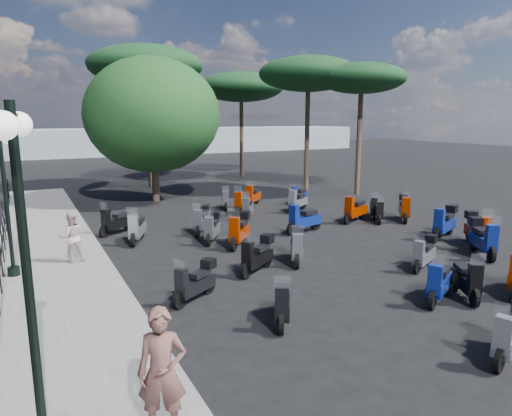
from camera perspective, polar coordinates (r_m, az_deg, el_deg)
name	(u,v)px	position (r m, az deg, el deg)	size (l,w,h in m)	color
ground	(294,262)	(14.01, 4.72, -6.72)	(120.00, 120.00, 0.00)	black
sidewalk	(54,263)	(14.89, -23.94, -6.28)	(3.00, 30.00, 0.15)	#615F5D
railing	(1,243)	(14.49, -29.28, -3.85)	(0.04, 26.04, 1.10)	black
lamp_post_0	(26,262)	(6.08, -26.83, -6.02)	(0.46, 1.27, 4.36)	black
lamp_post_1	(5,194)	(13.48, -28.83, 1.57)	(0.62, 1.08, 3.90)	black
lamp_post_2	(16,153)	(25.08, -27.83, 6.10)	(0.35, 1.28, 4.33)	black
woman	(162,372)	(6.46, -11.66, -19.48)	(0.65, 0.43, 1.77)	brown
pedestrian_far	(72,237)	(14.35, -22.06, -3.37)	(0.72, 0.56, 1.49)	beige
scooter_1	(282,304)	(9.89, 3.33, -11.87)	(0.94, 1.37, 1.24)	black
scooter_2	(195,283)	(11.08, -7.61, -9.26)	(1.34, 0.91, 1.19)	black
scooter_3	(212,229)	(16.09, -5.50, -2.58)	(1.03, 1.40, 1.27)	black
scooter_4	(137,229)	(16.47, -14.65, -2.57)	(0.93, 1.62, 1.39)	black
scooter_5	(116,222)	(17.84, -17.08, -1.73)	(1.45, 1.00, 1.32)	black
scooter_7	(511,335)	(9.65, 29.26, -13.66)	(1.54, 0.76, 1.27)	black
scooter_8	(296,247)	(13.83, 5.08, -4.84)	(0.98, 1.48, 1.30)	black
scooter_9	(257,256)	(12.89, 0.17, -6.01)	(1.43, 1.02, 1.29)	black
scooter_10	(239,231)	(15.50, -2.08, -2.84)	(1.33, 1.46, 1.43)	black
scooter_11	(226,200)	(21.83, -3.82, 0.95)	(0.74, 1.43, 1.20)	black
scooter_14	(439,283)	(11.76, 21.89, -8.72)	(1.50, 0.95, 1.32)	black
scooter_15	(304,220)	(17.33, 5.97, -1.49)	(1.81, 0.75, 1.46)	black
scooter_16	(248,209)	(19.64, -1.06, -0.11)	(1.02, 1.37, 1.28)	black
scooter_17	(253,196)	(22.50, -0.40, 1.45)	(1.32, 1.29, 1.39)	black
scooter_19	(466,280)	(12.25, 24.81, -8.22)	(0.95, 1.43, 1.28)	black
scooter_20	(424,254)	(14.07, 20.28, -5.40)	(1.40, 0.81, 1.20)	black
scooter_21	(355,210)	(19.51, 12.28, -0.26)	(1.72, 0.93, 1.45)	black
scooter_22	(379,212)	(19.74, 15.16, -0.53)	(1.03, 1.22, 1.19)	black
scooter_23	(299,195)	(23.26, 5.37, 1.57)	(1.42, 0.81, 1.21)	black
scooter_25	(483,239)	(16.08, 26.51, -3.48)	(1.15, 1.63, 1.46)	black
scooter_26	(478,230)	(17.26, 25.96, -2.53)	(1.10, 1.61, 1.43)	black
scooter_27	(445,223)	(17.95, 22.52, -1.71)	(1.76, 0.93, 1.47)	black
scooter_28	(404,208)	(20.32, 18.04, -0.06)	(1.24, 1.44, 1.38)	black
scooter_29	(297,201)	(21.28, 5.20, 0.82)	(1.53, 1.00, 1.37)	black
scooter_30	(374,208)	(20.69, 14.51, 0.03)	(1.03, 1.22, 1.19)	black
scooter_31	(201,221)	(17.34, -6.84, -1.59)	(1.03, 1.40, 1.27)	black
scooter_32	(243,204)	(20.63, -1.70, 0.55)	(1.32, 1.29, 1.39)	black
broadleaf_tree	(153,115)	(23.96, -12.80, 11.25)	(6.78, 6.78, 7.31)	#38281E
pine_0	(241,87)	(33.81, -1.86, 14.85)	(6.13, 6.13, 7.53)	#38281E
pine_1	(308,74)	(27.36, 6.56, 16.27)	(5.76, 5.76, 7.77)	#38281E
pine_2	(145,66)	(29.41, -13.66, 16.88)	(6.90, 6.90, 8.58)	#38281E
pine_3	(362,79)	(26.46, 13.07, 15.45)	(4.82, 4.82, 7.26)	#38281E
distant_hills	(87,142)	(56.78, -20.32, 7.73)	(70.00, 8.00, 3.00)	gray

